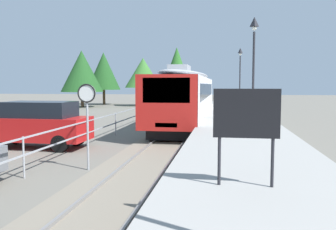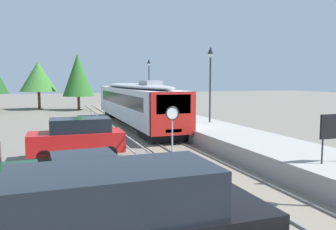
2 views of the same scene
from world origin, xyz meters
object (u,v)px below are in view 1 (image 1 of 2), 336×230
platform_lamp_mid_platform (254,49)px  speed_limit_sign (87,105)px  parked_suv_red (37,124)px  commuter_train (188,94)px  platform_notice_board (246,117)px  platform_lamp_far_end (240,65)px

platform_lamp_mid_platform → speed_limit_sign: size_ratio=1.91×
parked_suv_red → commuter_train: bearing=62.4°
platform_notice_board → speed_limit_sign: (-4.74, 4.18, -0.06)m
platform_lamp_far_end → platform_notice_board: size_ratio=2.97×
platform_lamp_far_end → platform_notice_board: bearing=-92.3°
platform_notice_board → parked_suv_red: 11.53m
platform_lamp_mid_platform → platform_lamp_far_end: (0.00, 15.52, 0.00)m
commuter_train → platform_lamp_far_end: platform_lamp_far_end is taller
platform_lamp_mid_platform → parked_suv_red: 11.23m
speed_limit_sign → platform_lamp_mid_platform: bearing=54.5°
platform_notice_board → platform_lamp_far_end: bearing=87.7°
commuter_train → parked_suv_red: (-5.55, -10.59, -1.08)m
commuter_train → platform_lamp_mid_platform: 7.61m
commuter_train → parked_suv_red: bearing=-117.6°
platform_lamp_far_end → speed_limit_sign: (-5.85, -23.70, -2.50)m
commuter_train → speed_limit_sign: bearing=-97.3°
platform_lamp_far_end → platform_notice_board: 28.01m
parked_suv_red → platform_lamp_far_end: bearing=64.6°
platform_notice_board → parked_suv_red: (-8.49, 7.73, -1.13)m
commuter_train → platform_lamp_mid_platform: platform_lamp_mid_platform is taller
platform_lamp_mid_platform → parked_suv_red: bearing=-154.2°
parked_suv_red → platform_lamp_mid_platform: bearing=25.8°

